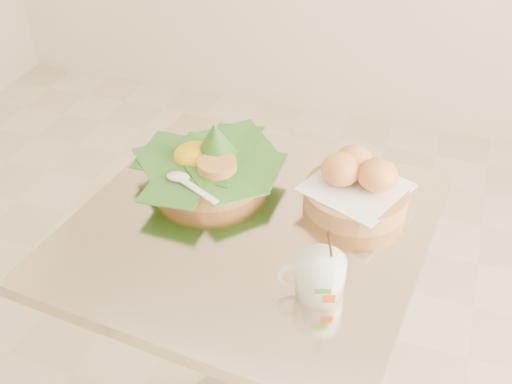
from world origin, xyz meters
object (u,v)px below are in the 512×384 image
(cafe_table, at_px, (250,300))
(coffee_mug, at_px, (319,275))
(bread_basket, at_px, (356,186))
(rice_basket, at_px, (209,162))

(cafe_table, xyz_separation_m, coffee_mug, (0.18, -0.14, 0.26))
(bread_basket, bearing_deg, cafe_table, -143.09)
(cafe_table, xyz_separation_m, bread_basket, (0.19, 0.14, 0.27))
(cafe_table, distance_m, coffee_mug, 0.35)
(cafe_table, distance_m, bread_basket, 0.36)
(rice_basket, height_order, bread_basket, rice_basket)
(rice_basket, relative_size, coffee_mug, 2.11)
(cafe_table, bearing_deg, coffee_mug, -37.90)
(cafe_table, distance_m, rice_basket, 0.32)
(rice_basket, distance_m, coffee_mug, 0.42)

